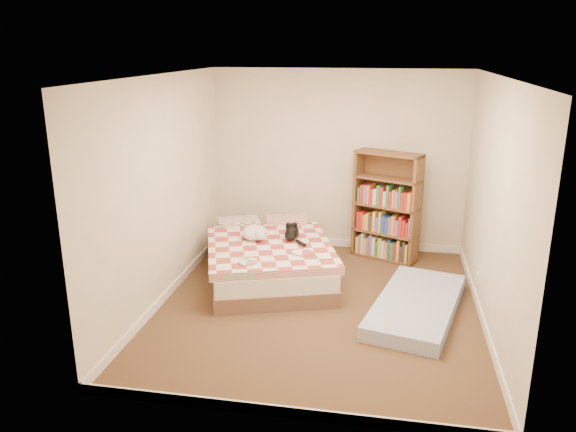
% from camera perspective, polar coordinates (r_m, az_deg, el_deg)
% --- Properties ---
extents(room, '(3.51, 4.01, 2.51)m').
position_cam_1_polar(room, '(5.93, 3.29, 1.34)').
color(room, '#4F3722').
rests_on(room, ground).
extents(bed, '(1.96, 2.34, 0.54)m').
position_cam_1_polar(bed, '(7.04, -1.92, -4.24)').
color(bed, brown).
rests_on(bed, room).
extents(bookshelf, '(0.99, 0.63, 1.46)m').
position_cam_1_polar(bookshelf, '(7.67, 9.91, -0.33)').
color(bookshelf, brown).
rests_on(bookshelf, room).
extents(floor_mattress, '(1.19, 1.90, 0.16)m').
position_cam_1_polar(floor_mattress, '(6.33, 12.91, -8.87)').
color(floor_mattress, '#6F87BA').
rests_on(floor_mattress, room).
extents(black_cat, '(0.26, 0.64, 0.14)m').
position_cam_1_polar(black_cat, '(7.02, 0.46, -1.71)').
color(black_cat, black).
rests_on(black_cat, bed).
extents(white_dog, '(0.36, 0.38, 0.17)m').
position_cam_1_polar(white_dog, '(6.95, -3.33, -1.73)').
color(white_dog, white).
rests_on(white_dog, bed).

